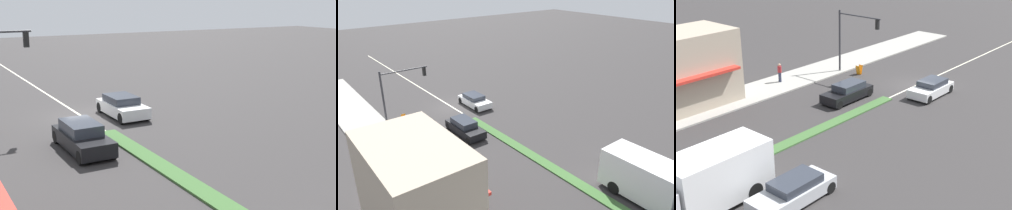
{
  "view_description": "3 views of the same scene",
  "coord_description": "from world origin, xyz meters",
  "views": [
    {
      "loc": [
        9.29,
        26.96,
        7.21
      ],
      "look_at": [
        -1.73,
        7.69,
        2.07
      ],
      "focal_mm": 50.0,
      "sensor_mm": 36.0,
      "label": 1
    },
    {
      "loc": [
        15.9,
        29.83,
        13.99
      ],
      "look_at": [
        -1.62,
        7.54,
        2.29
      ],
      "focal_mm": 35.0,
      "sensor_mm": 36.0,
      "label": 2
    },
    {
      "loc": [
        -19.85,
        32.38,
        13.03
      ],
      "look_at": [
        -1.96,
        11.56,
        2.22
      ],
      "focal_mm": 50.0,
      "sensor_mm": 36.0,
      "label": 3
    }
  ],
  "objects": [
    {
      "name": "suv_black",
      "position": [
        2.2,
        6.3,
        0.66
      ],
      "size": [
        1.75,
        4.47,
        1.39
      ],
      "color": "black",
      "rests_on": "ground"
    },
    {
      "name": "delivery_truck",
      "position": [
        -2.2,
        22.14,
        1.47
      ],
      "size": [
        2.44,
        7.5,
        2.87
      ],
      "color": "silver",
      "rests_on": "ground"
    },
    {
      "name": "building_corner_store",
      "position": [
        10.6,
        15.1,
        2.9
      ],
      "size": [
        5.3,
        7.32,
        5.55
      ],
      "color": "tan",
      "rests_on": "sidewalk_right"
    },
    {
      "name": "lane_marking_center",
      "position": [
        0.0,
        0.0,
        0.0
      ],
      "size": [
        0.16,
        60.0,
        0.01
      ],
      "primitive_type": "cube",
      "color": "beige",
      "rests_on": "ground"
    },
    {
      "name": "sedan_silver",
      "position": [
        -5.0,
        18.95,
        0.63
      ],
      "size": [
        1.82,
        4.59,
        1.3
      ],
      "color": "#B7BABF",
      "rests_on": "ground"
    },
    {
      "name": "pedestrian",
      "position": [
        9.26,
        6.97,
        0.98
      ],
      "size": [
        0.34,
        0.34,
        1.63
      ],
      "color": "#282D42",
      "rests_on": "sidewalk_right"
    },
    {
      "name": "van_white",
      "position": [
        -2.2,
        1.18,
        0.63
      ],
      "size": [
        1.88,
        4.19,
        1.29
      ],
      "color": "silver",
      "rests_on": "ground"
    },
    {
      "name": "ground_plane",
      "position": [
        0.0,
        18.0,
        0.0
      ],
      "size": [
        160.0,
        160.0,
        0.0
      ],
      "primitive_type": "plane",
      "color": "#333030"
    },
    {
      "name": "warning_aframe_sign",
      "position": [
        5.66,
        0.58,
        0.43
      ],
      "size": [
        0.45,
        0.53,
        0.84
      ],
      "color": "orange",
      "rests_on": "ground"
    },
    {
      "name": "traffic_signal_main",
      "position": [
        6.12,
        1.09,
        3.9
      ],
      "size": [
        4.59,
        0.34,
        5.6
      ],
      "color": "#333338",
      "rests_on": "sidewalk_right"
    }
  ]
}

